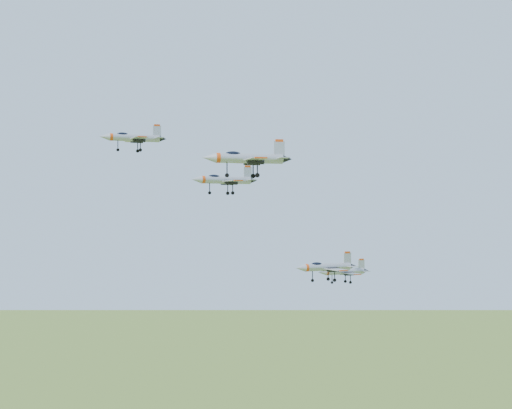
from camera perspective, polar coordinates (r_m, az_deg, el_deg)
name	(u,v)px	position (r m, az deg, el deg)	size (l,w,h in m)	color
jet_lead	(133,138)	(142.21, -9.84, 5.30)	(13.40, 11.08, 3.58)	#969AA1
jet_left_high	(224,180)	(131.37, -2.58, 1.99)	(13.14, 10.94, 3.51)	#969AA1
jet_right_high	(247,158)	(105.71, -0.75, 3.73)	(13.84, 11.44, 3.70)	#969AA1
jet_left_low	(343,271)	(144.83, 6.98, -5.33)	(11.62, 9.60, 3.10)	#969AA1
jet_right_low	(326,267)	(126.00, 5.59, -4.98)	(12.29, 10.22, 3.28)	#969AA1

